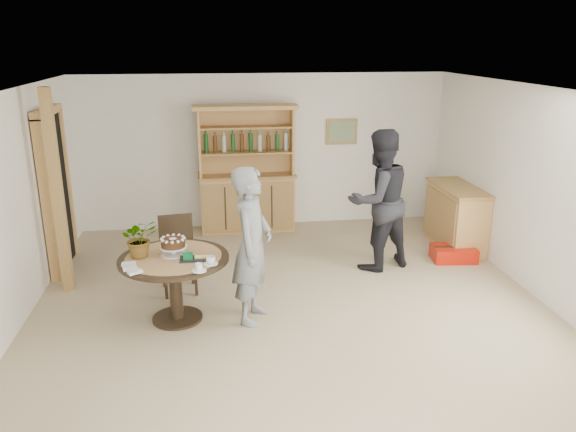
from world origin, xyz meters
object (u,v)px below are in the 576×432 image
Objects in this scene: teen_boy at (252,246)px; red_suitcase at (453,254)px; hutch at (247,189)px; adult_person at (379,200)px; dining_chair at (177,249)px; sideboard at (456,217)px; dining_table at (174,270)px.

teen_boy reaches higher than red_suitcase.
hutch is 3.37m from red_suitcase.
red_suitcase is at bearing 163.29° from adult_person.
dining_chair is 3.87m from red_suitcase.
teen_boy is at bearing 15.36° from adult_person.
sideboard is 1.33× the size of dining_chair.
teen_boy is 2.21m from adult_person.
adult_person is (1.64, -1.85, 0.27)m from hutch.
hutch reaches higher than teen_boy.
hutch is at bearing 157.79° from sideboard.
dining_table is 4.04m from red_suitcase.
dining_chair is (-0.01, 0.83, -0.07)m from dining_table.
dining_chair is at bearing -114.88° from hutch.
dining_table is at bearing -97.02° from dining_chair.
sideboard is 1.60m from adult_person.
sideboard is 3.74m from teen_boy.
dining_chair reaches higher than sideboard.
hutch is at bearing 153.67° from red_suitcase.
hutch reaches higher than red_suitcase.
red_suitcase is (-0.24, -0.54, -0.37)m from sideboard.
sideboard reaches higher than red_suitcase.
dining_chair is (-4.06, -0.96, 0.06)m from sideboard.
hutch is 3.20m from dining_table.
dining_chair is at bearing 63.07° from teen_boy.
dining_chair reaches higher than dining_table.
sideboard is at bearing -22.21° from hutch.
dining_table is 0.90m from teen_boy.
adult_person is (1.80, 1.28, 0.08)m from teen_boy.
hutch is 1.70× the size of dining_table.
hutch is 1.07× the size of adult_person.
dining_table reaches higher than red_suitcase.
hutch is 2.48m from adult_person.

